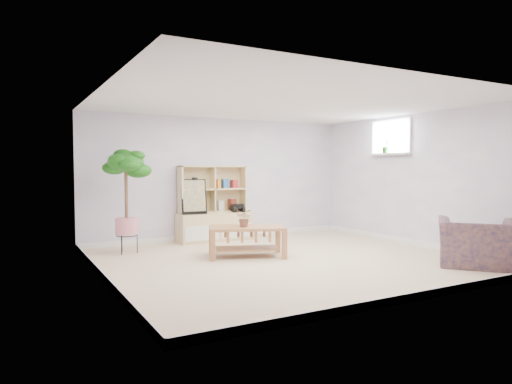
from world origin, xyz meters
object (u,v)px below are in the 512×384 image
coffee_table (247,241)px  armchair (477,240)px  storage_unit (215,203)px  floor_tree (126,201)px

coffee_table → armchair: 3.40m
storage_unit → floor_tree: size_ratio=0.84×
coffee_table → armchair: (2.54, -2.25, 0.14)m
coffee_table → floor_tree: (-1.61, 1.19, 0.62)m
armchair → storage_unit: bearing=-8.9°
storage_unit → floor_tree: (-1.80, -0.51, 0.14)m
storage_unit → coffee_table: (-0.19, -1.70, -0.49)m
floor_tree → armchair: floor_tree is taller
coffee_table → storage_unit: bearing=104.8°
floor_tree → armchair: (4.15, -3.44, -0.48)m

